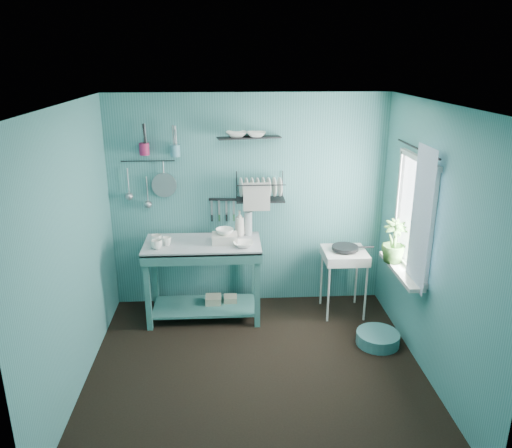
{
  "coord_description": "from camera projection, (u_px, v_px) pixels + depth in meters",
  "views": [
    {
      "loc": [
        -0.24,
        -4.1,
        2.87
      ],
      "look_at": [
        0.05,
        0.85,
        1.2
      ],
      "focal_mm": 35.0,
      "sensor_mm": 36.0,
      "label": 1
    }
  ],
  "objects": [
    {
      "name": "window_glass",
      "position": [
        415.0,
        215.0,
        4.87
      ],
      "size": [
        0.0,
        1.1,
        1.1
      ],
      "primitive_type": "plane",
      "rotation": [
        1.57,
        0.0,
        1.57
      ],
      "color": "white",
      "rests_on": "wall_right"
    },
    {
      "name": "ladle_outer",
      "position": [
        128.0,
        181.0,
        5.62
      ],
      "size": [
        0.01,
        0.01,
        0.3
      ],
      "primitive_type": "cylinder",
      "color": "#96989E",
      "rests_on": "wall_back"
    },
    {
      "name": "floor",
      "position": [
        256.0,
        370.0,
        4.81
      ],
      "size": [
        3.2,
        3.2,
        0.0
      ],
      "primitive_type": "plane",
      "color": "black",
      "rests_on": "ground"
    },
    {
      "name": "soap_bottle",
      "position": [
        240.0,
        223.0,
        5.69
      ],
      "size": [
        0.12,
        0.12,
        0.3
      ],
      "primitive_type": "imported",
      "color": "beige",
      "rests_on": "work_counter"
    },
    {
      "name": "upper_shelf",
      "position": [
        249.0,
        137.0,
        5.48
      ],
      "size": [
        0.72,
        0.3,
        0.01
      ],
      "primitive_type": "cube",
      "rotation": [
        0.0,
        0.0,
        0.17
      ],
      "color": "black",
      "rests_on": "wall_back"
    },
    {
      "name": "shelf_bowl_right",
      "position": [
        256.0,
        134.0,
        5.48
      ],
      "size": [
        0.22,
        0.22,
        0.05
      ],
      "primitive_type": "imported",
      "rotation": [
        0.0,
        0.0,
        -0.03
      ],
      "color": "white",
      "rests_on": "upper_shelf"
    },
    {
      "name": "water_bottle",
      "position": [
        248.0,
        223.0,
        5.72
      ],
      "size": [
        0.09,
        0.09,
        0.28
      ],
      "primitive_type": "cylinder",
      "color": "#9DAAAF",
      "rests_on": "work_counter"
    },
    {
      "name": "storage_tin_large",
      "position": [
        213.0,
        305.0,
        5.83
      ],
      "size": [
        0.18,
        0.18,
        0.22
      ],
      "primitive_type": "cube",
      "color": "gray",
      "rests_on": "floor"
    },
    {
      "name": "wall_back",
      "position": [
        248.0,
        202.0,
        5.83
      ],
      "size": [
        3.2,
        0.0,
        3.2
      ],
      "primitive_type": "plane",
      "rotation": [
        1.57,
        0.0,
        0.0
      ],
      "color": "#3A7677",
      "rests_on": "ground"
    },
    {
      "name": "ceiling",
      "position": [
        256.0,
        105.0,
        4.01
      ],
      "size": [
        3.2,
        3.2,
        0.0
      ],
      "primitive_type": "plane",
      "rotation": [
        3.14,
        0.0,
        0.0
      ],
      "color": "silver",
      "rests_on": "ground"
    },
    {
      "name": "mug_mid",
      "position": [
        167.0,
        241.0,
        5.43
      ],
      "size": [
        0.14,
        0.14,
        0.09
      ],
      "primitive_type": "imported",
      "rotation": [
        0.0,
        0.0,
        0.52
      ],
      "color": "white",
      "rests_on": "work_counter"
    },
    {
      "name": "curtain",
      "position": [
        420.0,
        219.0,
        4.57
      ],
      "size": [
        0.0,
        1.35,
        1.35
      ],
      "primitive_type": "plane",
      "rotation": [
        1.57,
        0.0,
        1.57
      ],
      "color": "silver",
      "rests_on": "wall_right"
    },
    {
      "name": "wash_tub",
      "position": [
        225.0,
        238.0,
        5.5
      ],
      "size": [
        0.28,
        0.22,
        0.1
      ],
      "primitive_type": "cube",
      "color": "beige",
      "rests_on": "work_counter"
    },
    {
      "name": "wall_left",
      "position": [
        72.0,
        253.0,
        4.32
      ],
      "size": [
        0.0,
        3.0,
        3.0
      ],
      "primitive_type": "plane",
      "rotation": [
        1.57,
        0.0,
        1.57
      ],
      "color": "#3A7677",
      "rests_on": "ground"
    },
    {
      "name": "mug_left",
      "position": [
        157.0,
        244.0,
        5.33
      ],
      "size": [
        0.12,
        0.12,
        0.1
      ],
      "primitive_type": "imported",
      "color": "white",
      "rests_on": "work_counter"
    },
    {
      "name": "tub_bowl",
      "position": [
        225.0,
        231.0,
        5.48
      ],
      "size": [
        0.2,
        0.19,
        0.06
      ],
      "primitive_type": "imported",
      "color": "white",
      "rests_on": "wash_tub"
    },
    {
      "name": "colander",
      "position": [
        164.0,
        185.0,
        5.65
      ],
      "size": [
        0.28,
        0.03,
        0.28
      ],
      "primitive_type": "cylinder",
      "rotation": [
        1.54,
        0.0,
        0.0
      ],
      "color": "#96989E",
      "rests_on": "wall_back"
    },
    {
      "name": "potted_plant",
      "position": [
        394.0,
        241.0,
        5.15
      ],
      "size": [
        0.26,
        0.26,
        0.45
      ],
      "primitive_type": "imported",
      "rotation": [
        0.0,
        0.0,
        0.03
      ],
      "color": "#335E25",
      "rests_on": "windowsill"
    },
    {
      "name": "ladle_inner",
      "position": [
        147.0,
        190.0,
        5.66
      ],
      "size": [
        0.01,
        0.01,
        0.3
      ],
      "primitive_type": "cylinder",
      "color": "#96989E",
      "rests_on": "wall_back"
    },
    {
      "name": "dish_rack",
      "position": [
        260.0,
        187.0,
        5.64
      ],
      "size": [
        0.56,
        0.27,
        0.32
      ],
      "primitive_type": "cube",
      "rotation": [
        0.0,
        0.0,
        0.05
      ],
      "color": "black",
      "rests_on": "wall_back"
    },
    {
      "name": "work_counter",
      "position": [
        204.0,
        280.0,
        5.67
      ],
      "size": [
        1.36,
        0.8,
        0.91
      ],
      "primitive_type": "cube",
      "rotation": [
        0.0,
        0.0,
        -0.13
      ],
      "color": "#336C68",
      "rests_on": "floor"
    },
    {
      "name": "curtain_rod",
      "position": [
        417.0,
        149.0,
        4.66
      ],
      "size": [
        0.02,
        1.05,
        0.02
      ],
      "primitive_type": "cylinder",
      "rotation": [
        1.57,
        0.0,
        0.0
      ],
      "color": "black",
      "rests_on": "wall_right"
    },
    {
      "name": "floor_basin",
      "position": [
        378.0,
        338.0,
        5.22
      ],
      "size": [
        0.45,
        0.45,
        0.13
      ],
      "primitive_type": "cylinder",
      "color": "teal",
      "rests_on": "floor"
    },
    {
      "name": "hook_rail",
      "position": [
        148.0,
        161.0,
        5.57
      ],
      "size": [
        0.6,
        0.01,
        0.01
      ],
      "primitive_type": "cylinder",
      "rotation": [
        0.0,
        1.57,
        0.0
      ],
      "color": "black",
      "rests_on": "wall_back"
    },
    {
      "name": "utensil_cup_magenta",
      "position": [
        144.0,
        149.0,
        5.48
      ],
      "size": [
        0.11,
        0.11,
        0.13
      ],
      "primitive_type": "cylinder",
      "color": "#9A1C4A",
      "rests_on": "wall_back"
    },
    {
      "name": "wall_right",
      "position": [
        433.0,
        246.0,
        4.5
      ],
      "size": [
        0.0,
        3.0,
        3.0
      ],
      "primitive_type": "plane",
      "rotation": [
        1.57,
        0.0,
        -1.57
      ],
      "color": "#3A7677",
      "rests_on": "ground"
    },
    {
      "name": "storage_tin_small",
      "position": [
        231.0,
        304.0,
        5.88
      ],
      "size": [
        0.15,
        0.15,
        0.2
      ],
      "primitive_type": "cube",
      "color": "gray",
      "rests_on": "floor"
    },
    {
      "name": "knife_strip",
      "position": [
        223.0,
        200.0,
        5.76
      ],
      "size": [
        0.32,
        0.05,
        0.03
      ],
      "primitive_type": "cube",
      "rotation": [
        0.0,
        0.0,
        -0.09
      ],
      "color": "black",
      "rests_on": "wall_back"
    },
    {
      "name": "shelf_bowl_left",
      "position": [
        236.0,
        137.0,
        5.47
      ],
      "size": [
        0.24,
        0.24,
        0.06
      ],
      "primitive_type": "imported",
      "rotation": [
        0.0,
        0.0,
        0.01
      ],
      "color": "white",
      "rests_on": "upper_shelf"
    },
    {
      "name": "mug_right",
      "position": [
        157.0,
        239.0,
        5.48
      ],
      "size": [
        0.17,
        0.17,
        0.1
      ],
      "primitive_type": "imported",
      "rotation": [
        0.0,
        0.0,
        1.05
      ],
      "color": "white",
      "rests_on": "work_counter"
    },
    {
      "name": "hotplate_stand",
      "position": [
        343.0,
        282.0,
        5.79
      ],
      "size": [
        0.52,
        0.52,
        0.77
      ],
      "primitive_type": "cube",
      "rotation": [
        0.0,
        0.0,
        0.08
      ],
      "color": "silver",
      "rests_on": "floor"
    },
    {
      "name": "frying_pan",
      "position": [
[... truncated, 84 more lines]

